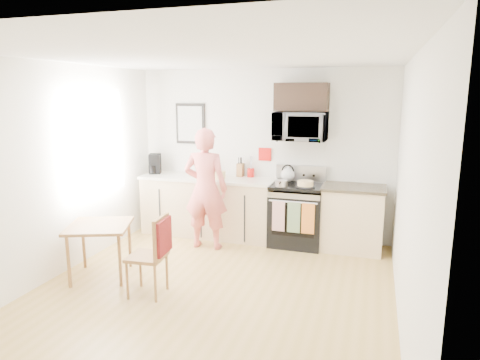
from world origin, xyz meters
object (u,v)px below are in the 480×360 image
(range, at_px, (297,216))
(cake, at_px, (305,184))
(dining_table, at_px, (99,231))
(person, at_px, (206,189))
(chair, at_px, (157,245))
(microwave, at_px, (300,126))

(range, xyz_separation_m, cake, (0.14, -0.17, 0.53))
(range, height_order, dining_table, range)
(person, bearing_deg, chair, 88.56)
(microwave, bearing_deg, cake, -62.98)
(range, xyz_separation_m, person, (-1.24, -0.53, 0.44))
(person, height_order, dining_table, person)
(person, distance_m, chair, 1.63)
(dining_table, xyz_separation_m, cake, (2.23, 1.72, 0.38))
(range, distance_m, dining_table, 2.82)
(chair, distance_m, cake, 2.39)
(range, xyz_separation_m, chair, (-1.17, -2.13, 0.16))
(range, distance_m, chair, 2.43)
(microwave, bearing_deg, range, -89.94)
(person, relative_size, chair, 1.91)
(range, relative_size, chair, 1.26)
(microwave, relative_size, cake, 2.77)
(microwave, distance_m, dining_table, 3.11)
(range, bearing_deg, dining_table, -137.93)
(chair, relative_size, cake, 3.36)
(person, distance_m, dining_table, 1.63)
(range, height_order, cake, range)
(chair, bearing_deg, dining_table, 160.06)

